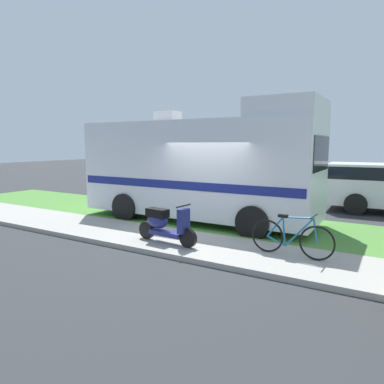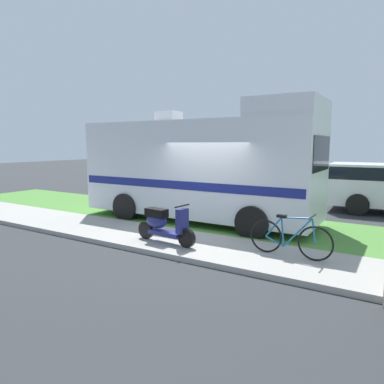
% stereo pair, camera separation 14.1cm
% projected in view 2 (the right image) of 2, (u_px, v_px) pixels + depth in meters
% --- Properties ---
extents(ground_plane, '(80.00, 80.00, 0.00)m').
position_uv_depth(ground_plane, '(203.00, 234.00, 9.58)').
color(ground_plane, '#2D3033').
extents(sidewalk, '(24.00, 2.00, 0.12)m').
position_uv_depth(sidewalk, '(178.00, 243.00, 8.56)').
color(sidewalk, '#9E9B93').
rests_on(sidewalk, ground).
extents(grass_strip, '(24.00, 3.40, 0.08)m').
position_uv_depth(grass_strip, '(227.00, 223.00, 10.84)').
color(grass_strip, '#4C8438').
rests_on(grass_strip, ground).
extents(motorhome_rv, '(7.37, 2.53, 3.63)m').
position_uv_depth(motorhome_rv, '(201.00, 168.00, 10.86)').
color(motorhome_rv, silver).
rests_on(motorhome_rv, ground).
extents(scooter, '(1.71, 0.50, 0.97)m').
position_uv_depth(scooter, '(163.00, 224.00, 8.31)').
color(scooter, black).
rests_on(scooter, ground).
extents(bicycle, '(1.76, 0.52, 0.91)m').
position_uv_depth(bicycle, '(290.00, 238.00, 7.28)').
color(bicycle, black).
rests_on(bicycle, ground).
extents(pickup_truck_far, '(5.73, 2.30, 1.80)m').
position_uv_depth(pickup_truck_far, '(241.00, 172.00, 18.87)').
color(pickup_truck_far, '#1E478C').
rests_on(pickup_truck_far, ground).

